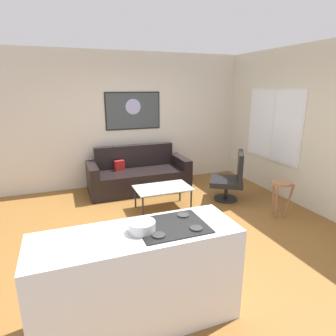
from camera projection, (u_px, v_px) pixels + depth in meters
The scene contains 11 objects.
ground at pixel (167, 231), 4.38m from camera, with size 6.40×6.40×0.04m, color brown.
back_wall at pixel (127, 120), 6.18m from camera, with size 6.40×0.05×2.80m, color beige.
right_wall at pixel (298, 127), 5.16m from camera, with size 0.05×6.40×2.80m, color beige.
couch at pixel (138, 176), 6.00m from camera, with size 2.05×0.85×0.90m.
coffee_table at pixel (163, 189), 5.01m from camera, with size 0.96×0.59×0.41m.
armchair at pixel (231, 178), 5.41m from camera, with size 0.84×0.84×0.94m.
bar_stool at pixel (281, 189), 4.68m from camera, with size 0.38×0.38×0.61m.
kitchen_counter at pixel (138, 278), 2.55m from camera, with size 1.78×0.61×0.93m.
mixing_bowl at pixel (142, 227), 2.43m from camera, with size 0.23×0.23×0.09m.
wall_painting at pixel (133, 111), 6.12m from camera, with size 1.19×0.03×0.79m.
window at pixel (273, 125), 5.70m from camera, with size 0.03×1.52×1.41m.
Camera 1 is at (-1.39, -3.70, 2.09)m, focal length 30.79 mm.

